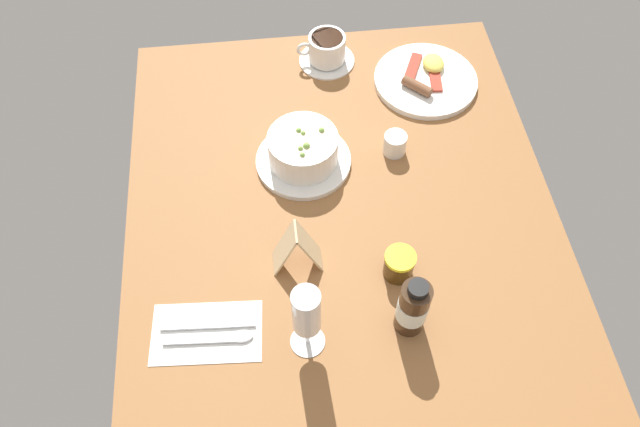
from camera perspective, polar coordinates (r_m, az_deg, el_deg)
The scene contains 10 objects.
ground_plane at distance 120.22cm, azimuth 2.23°, elevation -1.37°, with size 110.00×84.00×3.00cm, color brown.
porridge_bowl at distance 124.62cm, azimuth -1.58°, elevation 5.87°, with size 19.58×19.58×8.65cm.
cutlery_setting at distance 109.85cm, azimuth -10.23°, elevation -10.78°, with size 12.65×19.84×0.90cm.
coffee_cup at distance 146.14cm, azimuth 0.61°, elevation 14.92°, with size 12.91×13.51×7.05cm.
creamer_jug at distance 128.66cm, azimuth 6.98°, elevation 6.47°, with size 5.25×5.26×5.36cm.
wine_glass at distance 97.59cm, azimuth -1.26°, elevation -9.32°, with size 6.02×6.02×17.39cm.
jam_jar at distance 111.77cm, azimuth 7.34°, elevation -4.72°, with size 5.68×5.68×5.92cm.
sauce_bottle_brown at distance 104.28cm, azimuth 8.59°, elevation -8.63°, with size 5.25×5.25×14.15cm.
breakfast_plate at distance 144.78cm, azimuth 9.78°, elevation 12.20°, with size 23.39×23.39×3.70cm.
menu_card at distance 109.93cm, azimuth -2.18°, elevation -3.13°, with size 4.86×9.13×11.00cm.
Camera 1 is at (63.22, -11.98, 100.04)cm, focal length 34.51 mm.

